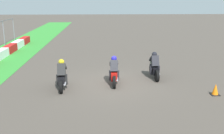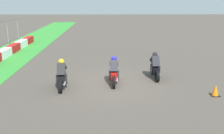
# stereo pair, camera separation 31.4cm
# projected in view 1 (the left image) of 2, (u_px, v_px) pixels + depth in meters

# --- Properties ---
(ground_plane) EXTENTS (120.00, 120.00, 0.00)m
(ground_plane) POSITION_uv_depth(u_px,v_px,m) (112.00, 83.00, 13.70)
(ground_plane) COLOR #4D453D
(rider_lane_a) EXTENTS (2.04, 0.54, 1.51)m
(rider_lane_a) POSITION_uv_depth(u_px,v_px,m) (154.00, 67.00, 14.52)
(rider_lane_a) COLOR black
(rider_lane_a) RESTS_ON ground_plane
(rider_lane_b) EXTENTS (2.04, 0.55, 1.51)m
(rider_lane_b) POSITION_uv_depth(u_px,v_px,m) (114.00, 73.00, 13.50)
(rider_lane_b) COLOR black
(rider_lane_b) RESTS_ON ground_plane
(rider_lane_c) EXTENTS (2.04, 0.55, 1.51)m
(rider_lane_c) POSITION_uv_depth(u_px,v_px,m) (62.00, 77.00, 12.80)
(rider_lane_c) COLOR black
(rider_lane_c) RESTS_ON ground_plane
(traffic_cone) EXTENTS (0.40, 0.40, 0.54)m
(traffic_cone) POSITION_uv_depth(u_px,v_px,m) (215.00, 90.00, 12.03)
(traffic_cone) COLOR black
(traffic_cone) RESTS_ON ground_plane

